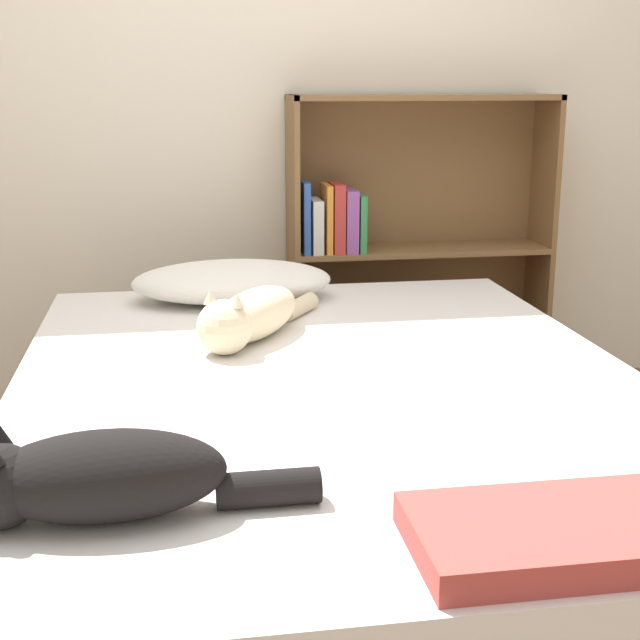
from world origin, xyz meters
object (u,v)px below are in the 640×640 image
(bed, at_px, (330,476))
(cat_light, at_px, (250,317))
(cat_dark, at_px, (94,478))
(bookshelf, at_px, (406,244))
(pillow, at_px, (232,281))

(bed, relative_size, cat_light, 3.93)
(cat_light, bearing_deg, cat_dark, 15.04)
(bed, distance_m, bookshelf, 1.42)
(cat_light, height_order, cat_dark, cat_light)
(cat_dark, relative_size, bookshelf, 0.50)
(pillow, relative_size, bookshelf, 0.56)
(bed, bearing_deg, pillow, 102.41)
(pillow, height_order, cat_light, cat_light)
(bed, xyz_separation_m, bookshelf, (0.51, 1.28, 0.34))
(bookshelf, bearing_deg, cat_dark, -117.71)
(pillow, bearing_deg, bookshelf, 34.52)
(bed, xyz_separation_m, cat_dark, (-0.49, -0.63, 0.32))
(bed, bearing_deg, cat_light, 115.58)
(bed, height_order, cat_dark, cat_dark)
(cat_light, bearing_deg, bookshelf, 178.14)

